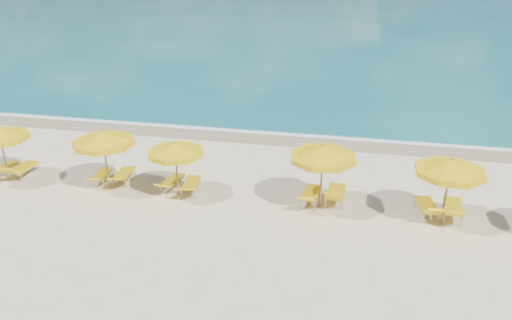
# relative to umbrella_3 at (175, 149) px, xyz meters

# --- Properties ---
(ground_plane) EXTENTS (120.00, 120.00, 0.00)m
(ground_plane) POSITION_rel_umbrella_3_xyz_m (2.93, -0.24, -1.94)
(ground_plane) COLOR beige
(ocean) EXTENTS (120.00, 80.00, 0.30)m
(ocean) POSITION_rel_umbrella_3_xyz_m (2.93, 47.76, -1.94)
(ocean) COLOR #126165
(ocean) RESTS_ON ground
(wet_sand_band) EXTENTS (120.00, 2.60, 0.01)m
(wet_sand_band) POSITION_rel_umbrella_3_xyz_m (2.93, 7.16, -1.94)
(wet_sand_band) COLOR tan
(wet_sand_band) RESTS_ON ground
(foam_line) EXTENTS (120.00, 1.20, 0.03)m
(foam_line) POSITION_rel_umbrella_3_xyz_m (2.93, 7.96, -1.94)
(foam_line) COLOR white
(foam_line) RESTS_ON ground
(whitecap_near) EXTENTS (14.00, 0.36, 0.05)m
(whitecap_near) POSITION_rel_umbrella_3_xyz_m (-3.07, 16.76, -1.94)
(whitecap_near) COLOR white
(whitecap_near) RESTS_ON ground
(whitecap_far) EXTENTS (18.00, 0.30, 0.05)m
(whitecap_far) POSITION_rel_umbrella_3_xyz_m (10.93, 23.76, -1.94)
(whitecap_far) COLOR white
(whitecap_far) RESTS_ON ground
(umbrella_2) EXTENTS (3.04, 3.04, 2.51)m
(umbrella_2) POSITION_rel_umbrella_3_xyz_m (-3.00, -0.01, 0.21)
(umbrella_2) COLOR #9F754F
(umbrella_2) RESTS_ON ground
(umbrella_3) EXTENTS (2.25, 2.25, 2.27)m
(umbrella_3) POSITION_rel_umbrella_3_xyz_m (0.00, 0.00, 0.00)
(umbrella_3) COLOR #9F754F
(umbrella_3) RESTS_ON ground
(umbrella_4) EXTENTS (3.08, 3.08, 2.57)m
(umbrella_4) POSITION_rel_umbrella_3_xyz_m (5.67, 0.13, 0.25)
(umbrella_4) COLOR #9F754F
(umbrella_4) RESTS_ON ground
(umbrella_5) EXTENTS (3.18, 3.18, 2.48)m
(umbrella_5) POSITION_rel_umbrella_3_xyz_m (10.10, -0.11, 0.18)
(umbrella_5) COLOR #9F754F
(umbrella_5) RESTS_ON ground
(lounger_1_left) EXTENTS (0.90, 1.76, 0.81)m
(lounger_1_left) POSITION_rel_umbrella_3_xyz_m (-8.02, 0.15, -1.72)
(lounger_1_left) COLOR #A5A8AD
(lounger_1_left) RESTS_ON ground
(lounger_1_right) EXTENTS (0.65, 1.78, 0.85)m
(lounger_1_right) POSITION_rel_umbrella_3_xyz_m (-7.13, 0.26, -1.71)
(lounger_1_right) COLOR #A5A8AD
(lounger_1_right) RESTS_ON ground
(lounger_2_left) EXTENTS (0.76, 1.72, 0.64)m
(lounger_2_left) POSITION_rel_umbrella_3_xyz_m (-3.53, 0.43, -1.74)
(lounger_2_left) COLOR #A5A8AD
(lounger_2_left) RESTS_ON ground
(lounger_2_right) EXTENTS (0.77, 1.87, 0.69)m
(lounger_2_right) POSITION_rel_umbrella_3_xyz_m (-2.61, 0.58, -1.72)
(lounger_2_right) COLOR #A5A8AD
(lounger_2_right) RESTS_ON ground
(lounger_3_left) EXTENTS (0.74, 1.76, 0.65)m
(lounger_3_left) POSITION_rel_umbrella_3_xyz_m (-0.40, 0.42, -1.74)
(lounger_3_left) COLOR #A5A8AD
(lounger_3_left) RESTS_ON ground
(lounger_3_right) EXTENTS (0.79, 1.87, 0.71)m
(lounger_3_right) POSITION_rel_umbrella_3_xyz_m (0.46, 0.26, -1.72)
(lounger_3_right) COLOR #A5A8AD
(lounger_3_right) RESTS_ON ground
(lounger_4_left) EXTENTS (0.80, 1.96, 0.81)m
(lounger_4_left) POSITION_rel_umbrella_3_xyz_m (5.28, 0.30, -1.70)
(lounger_4_left) COLOR #A5A8AD
(lounger_4_left) RESTS_ON ground
(lounger_4_right) EXTENTS (0.76, 1.92, 0.93)m
(lounger_4_right) POSITION_rel_umbrella_3_xyz_m (6.21, 0.56, -1.69)
(lounger_4_right) COLOR #A5A8AD
(lounger_4_right) RESTS_ON ground
(lounger_5_left) EXTENTS (0.88, 1.87, 0.84)m
(lounger_5_left) POSITION_rel_umbrella_3_xyz_m (9.59, 0.20, -1.71)
(lounger_5_left) COLOR #A5A8AD
(lounger_5_left) RESTS_ON ground
(lounger_5_right) EXTENTS (0.87, 2.03, 0.87)m
(lounger_5_right) POSITION_rel_umbrella_3_xyz_m (10.48, 0.22, -1.69)
(lounger_5_right) COLOR #A5A8AD
(lounger_5_right) RESTS_ON ground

